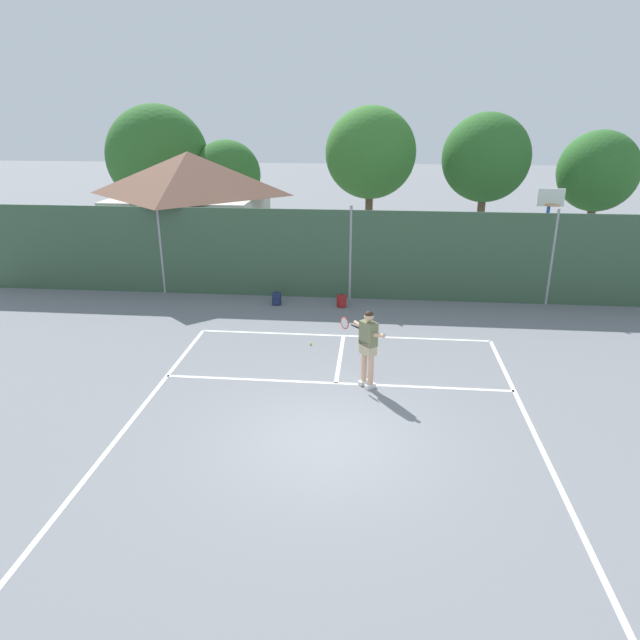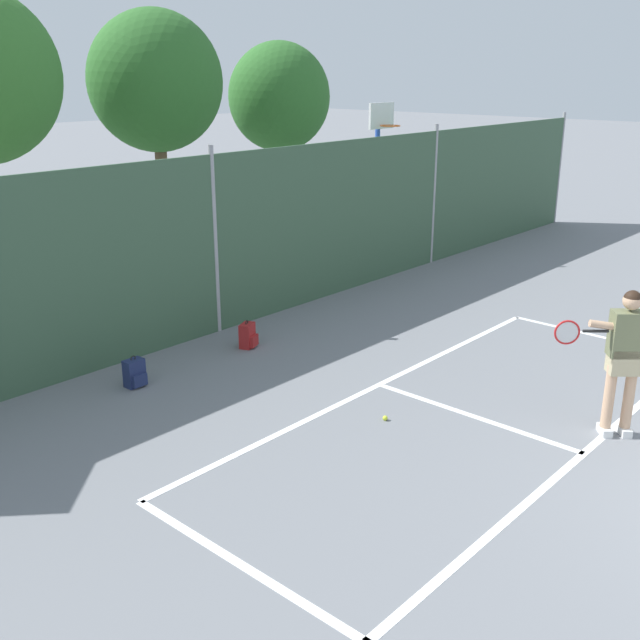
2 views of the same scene
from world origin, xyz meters
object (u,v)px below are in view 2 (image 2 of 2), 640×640
object	(u,v)px
backpack_navy	(135,374)
backpack_red	(248,336)
tennis_player	(624,350)
basketball_hoop	(379,156)
tennis_ball	(385,418)

from	to	relation	value
backpack_navy	backpack_red	size ratio (longest dim) A/B	1.00
tennis_player	backpack_navy	world-z (taller)	tennis_player
basketball_hoop	backpack_navy	bearing A→B (deg)	-163.59
basketball_hoop	tennis_ball	xyz separation A→B (m)	(-7.56, -5.98, -2.28)
tennis_ball	tennis_player	bearing A→B (deg)	-55.91
tennis_player	tennis_ball	world-z (taller)	tennis_player
tennis_ball	backpack_navy	size ratio (longest dim) A/B	0.14
tennis_player	backpack_red	size ratio (longest dim) A/B	4.01
tennis_ball	backpack_red	size ratio (longest dim) A/B	0.14
backpack_navy	backpack_red	distance (m)	2.15
tennis_ball	backpack_navy	xyz separation A→B (m)	(-1.50, 3.31, 0.16)
basketball_hoop	tennis_ball	world-z (taller)	basketball_hoop
basketball_hoop	backpack_red	bearing A→B (deg)	-158.62
tennis_player	tennis_ball	bearing A→B (deg)	124.09
basketball_hoop	tennis_ball	size ratio (longest dim) A/B	53.79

